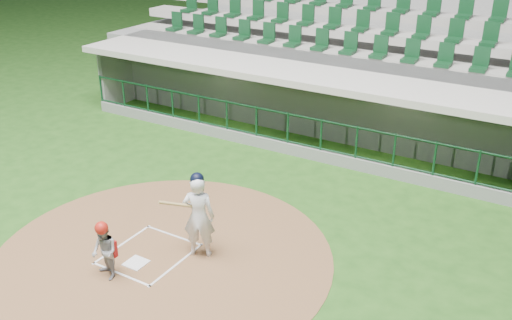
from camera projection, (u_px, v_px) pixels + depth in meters
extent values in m
plane|color=#1F4B15|center=(158.00, 248.00, 12.37)|extent=(120.00, 120.00, 0.00)
cylinder|color=brown|center=(163.00, 256.00, 12.07)|extent=(7.20, 7.20, 0.01)
cube|color=white|center=(136.00, 263.00, 11.81)|extent=(0.43, 0.43, 0.02)
cube|color=white|center=(123.00, 244.00, 12.48)|extent=(0.05, 1.80, 0.01)
cube|color=silver|center=(177.00, 264.00, 11.77)|extent=(0.05, 1.80, 0.01)
cube|color=silver|center=(174.00, 236.00, 12.79)|extent=(1.55, 0.05, 0.01)
cube|color=white|center=(121.00, 274.00, 11.46)|extent=(1.55, 0.05, 0.01)
cube|color=gray|center=(309.00, 152.00, 18.45)|extent=(15.00, 3.00, 0.10)
cube|color=slate|center=(332.00, 98.00, 19.12)|extent=(15.00, 0.20, 2.70)
cube|color=#BBB4A6|center=(331.00, 92.00, 18.93)|extent=(13.50, 0.04, 0.90)
cube|color=slate|center=(131.00, 77.00, 21.39)|extent=(0.20, 3.00, 2.70)
cube|color=#A8A398|center=(309.00, 68.00, 17.08)|extent=(15.40, 3.50, 0.20)
cube|color=slate|center=(287.00, 149.00, 16.95)|extent=(15.00, 0.15, 0.40)
cube|color=black|center=(288.00, 98.00, 16.30)|extent=(15.00, 0.01, 0.95)
cube|color=brown|center=(323.00, 134.00, 19.16)|extent=(12.75, 0.40, 0.45)
cube|color=white|center=(230.00, 58.00, 18.73)|extent=(1.30, 0.35, 0.04)
cube|color=white|center=(410.00, 85.00, 15.92)|extent=(1.30, 0.35, 0.04)
imported|color=maroon|center=(218.00, 99.00, 20.70)|extent=(1.10, 0.71, 1.62)
imported|color=#B21B13|center=(291.00, 109.00, 19.43)|extent=(1.16, 0.84, 1.84)
imported|color=#B41321|center=(352.00, 124.00, 18.41)|extent=(0.91, 0.75, 1.59)
imported|color=maroon|center=(495.00, 151.00, 16.05)|extent=(1.80, 0.68, 1.91)
cube|color=slate|center=(351.00, 77.00, 20.29)|extent=(17.00, 6.50, 2.50)
cube|color=gray|center=(336.00, 54.00, 18.64)|extent=(16.60, 0.95, 0.30)
cube|color=gray|center=(349.00, 32.00, 19.16)|extent=(16.60, 0.95, 0.30)
cube|color=gray|center=(360.00, 11.00, 19.67)|extent=(16.60, 0.95, 0.30)
cube|color=gray|center=(386.00, 23.00, 22.34)|extent=(17.00, 0.25, 5.05)
imported|color=white|center=(199.00, 216.00, 11.75)|extent=(0.79, 0.67, 1.84)
sphere|color=black|center=(197.00, 179.00, 11.40)|extent=(0.28, 0.28, 0.28)
cylinder|color=tan|center=(181.00, 205.00, 11.54)|extent=(0.58, 0.79, 0.39)
imported|color=#96979C|center=(104.00, 252.00, 11.15)|extent=(0.70, 0.62, 1.18)
sphere|color=#B31C13|center=(101.00, 228.00, 10.93)|extent=(0.26, 0.26, 0.26)
cube|color=#A51112|center=(110.00, 247.00, 11.26)|extent=(0.32, 0.10, 0.35)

